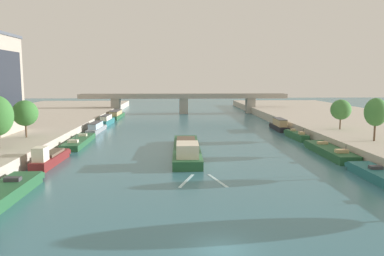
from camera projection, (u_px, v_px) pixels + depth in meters
ground_plane at (222, 249)px, 26.75m from camera, size 400.00×400.00×0.00m
quay_right at (376, 128)px, 82.98m from camera, size 36.00×170.00×2.06m
barge_midriver at (187, 149)px, 59.09m from camera, size 4.44×23.86×3.08m
wake_behind_barge at (202, 181)px, 44.55m from camera, size 5.60×5.93×0.03m
moored_boat_left_second at (0, 196)px, 36.75m from camera, size 3.40×15.86×2.38m
moored_boat_left_downstream at (50, 158)px, 52.61m from camera, size 2.37×11.63×3.07m
moored_boat_left_gap_after at (79, 141)px, 68.95m from camera, size 3.25×15.82×2.12m
moored_boat_left_upstream at (96, 128)px, 84.10m from camera, size 2.47×12.04×2.25m
moored_boat_left_far at (107, 121)px, 97.30m from camera, size 2.26×11.69×2.53m
moored_boat_left_midway at (116, 115)px, 113.76m from camera, size 3.32×15.42×2.26m
moored_boat_right_upstream at (329, 151)px, 59.26m from camera, size 3.27×15.50×2.31m
moored_boat_right_near at (296, 135)px, 75.08m from camera, size 2.03×10.21×2.39m
moored_boat_right_far at (279, 125)px, 87.22m from camera, size 2.32×10.87×2.71m
tree_left_past_mid at (25, 113)px, 62.95m from camera, size 4.12×4.12×6.14m
tree_right_end_of_row at (376, 112)px, 59.42m from camera, size 3.46×3.46×6.71m
tree_right_nearest at (341, 110)px, 72.98m from camera, size 3.83×3.83×5.69m
bridge_far at (184, 101)px, 127.85m from camera, size 68.92×4.40×6.53m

